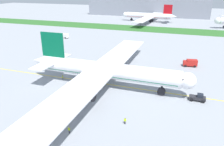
{
  "coord_description": "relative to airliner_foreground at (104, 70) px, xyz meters",
  "views": [
    {
      "loc": [
        28.39,
        -60.92,
        30.13
      ],
      "look_at": [
        6.35,
        2.66,
        3.53
      ],
      "focal_mm": 35.36,
      "sensor_mm": 36.0,
      "label": 1
    }
  ],
  "objects": [
    {
      "name": "airliner_foreground",
      "position": [
        0.0,
        0.0,
        0.0
      ],
      "size": [
        54.07,
        86.51,
        16.28
      ],
      "color": "white",
      "rests_on": "ground"
    },
    {
      "name": "ground_crew_wingwalker_starboard",
      "position": [
        -15.75,
        0.68,
        -4.53
      ],
      "size": [
        0.44,
        0.5,
        1.64
      ],
      "color": "black",
      "rests_on": "ground"
    },
    {
      "name": "ground_crew_marshaller_front",
      "position": [
        11.94,
        -17.83,
        -4.53
      ],
      "size": [
        0.58,
        0.26,
        1.64
      ],
      "color": "black",
      "rests_on": "ground"
    },
    {
      "name": "service_truck_fuel_bowser",
      "position": [
        -49.05,
        58.41,
        -4.03
      ],
      "size": [
        6.32,
        3.62,
        2.73
      ],
      "color": "white",
      "rests_on": "ground"
    },
    {
      "name": "apron_taxi_line",
      "position": [
        -5.03,
        1.95,
        -5.53
      ],
      "size": [
        280.0,
        0.36,
        0.01
      ],
      "primitive_type": "cube",
      "color": "yellow",
      "rests_on": "ground"
    },
    {
      "name": "service_truck_baggage_loader",
      "position": [
        25.68,
        29.08,
        -3.99
      ],
      "size": [
        5.67,
        3.27,
        2.83
      ],
      "color": "#B21E19",
      "rests_on": "ground"
    },
    {
      "name": "parked_airliner_far_left",
      "position": [
        -11.63,
        142.04,
        -0.31
      ],
      "size": [
        49.11,
        78.59,
        15.39
      ],
      "color": "white",
      "rests_on": "ground"
    },
    {
      "name": "grass_median_strip",
      "position": [
        -5.03,
        105.95,
        -5.48
      ],
      "size": [
        320.0,
        24.0,
        0.1
      ],
      "primitive_type": "cube",
      "color": "#2D6628",
      "rests_on": "ground"
    },
    {
      "name": "pushback_tug",
      "position": [
        28.17,
        -0.22,
        -4.54
      ],
      "size": [
        6.17,
        2.35,
        2.16
      ],
      "color": "#26262B",
      "rests_on": "ground"
    },
    {
      "name": "ground_plane",
      "position": [
        -5.03,
        0.85,
        -5.53
      ],
      "size": [
        600.0,
        600.0,
        0.0
      ],
      "primitive_type": "plane",
      "color": "#9399A0",
      "rests_on": "ground"
    },
    {
      "name": "ground_crew_wingwalker_port",
      "position": [
        1.33,
        -25.2,
        -4.52
      ],
      "size": [
        0.55,
        0.38,
        1.66
      ],
      "color": "black",
      "rests_on": "ground"
    },
    {
      "name": "terminal_building",
      "position": [
        -21.71,
        184.26,
        3.47
      ],
      "size": [
        126.93,
        20.0,
        18.0
      ],
      "primitive_type": "cube",
      "color": "gray",
      "rests_on": "ground"
    }
  ]
}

